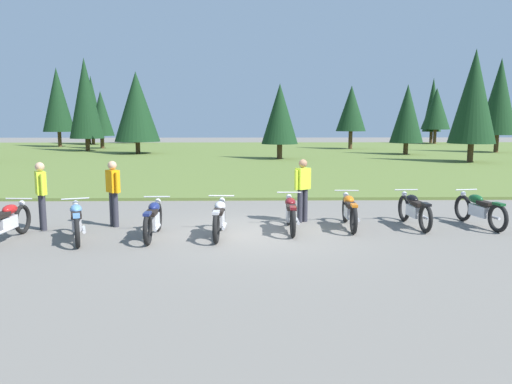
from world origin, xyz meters
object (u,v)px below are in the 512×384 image
motorcycle_red (7,221)px  motorcycle_orange (349,210)px  motorcycle_navy (153,219)px  rider_with_back_turned (303,187)px  rider_near_row_end (41,192)px  motorcycle_british_green (479,209)px  rider_in_hivis_vest (113,189)px  motorcycle_sky_blue (77,221)px  motorcycle_maroon (291,213)px  motorcycle_silver (219,218)px  motorcycle_black (414,209)px

motorcycle_red → motorcycle_orange: 8.02m
motorcycle_navy → rider_with_back_turned: size_ratio=1.26×
rider_near_row_end → motorcycle_british_green: bearing=1.0°
motorcycle_red → rider_in_hivis_vest: (1.99, 1.48, 0.51)m
motorcycle_navy → motorcycle_red: bearing=-175.8°
motorcycle_sky_blue → motorcycle_maroon: 4.96m
motorcycle_silver → rider_near_row_end: 4.48m
motorcycle_maroon → rider_with_back_turned: (0.40, 1.04, 0.51)m
rider_with_back_turned → motorcycle_silver: bearing=-143.2°
motorcycle_navy → motorcycle_british_green: 8.12m
motorcycle_silver → rider_near_row_end: size_ratio=1.26×
motorcycle_red → rider_near_row_end: rider_near_row_end is taller
rider_in_hivis_vest → motorcycle_silver: bearing=-22.3°
motorcycle_maroon → motorcycle_orange: (1.50, 0.32, 0.00)m
motorcycle_orange → rider_near_row_end: 7.61m
motorcycle_orange → rider_near_row_end: bearing=-179.3°
motorcycle_sky_blue → motorcycle_navy: size_ratio=0.96×
rider_near_row_end → rider_with_back_turned: 6.55m
motorcycle_maroon → rider_in_hivis_vest: 4.51m
motorcycle_navy → rider_with_back_turned: 4.03m
rider_in_hivis_vest → rider_near_row_end: 1.69m
motorcycle_maroon → rider_in_hivis_vest: size_ratio=1.26×
motorcycle_maroon → motorcycle_black: 3.20m
motorcycle_orange → rider_near_row_end: rider_near_row_end is taller
motorcycle_sky_blue → rider_near_row_end: 1.73m
motorcycle_sky_blue → motorcycle_maroon: bearing=10.3°
rider_near_row_end → rider_with_back_turned: size_ratio=1.00×
motorcycle_navy → motorcycle_orange: 4.82m
rider_with_back_turned → rider_in_hivis_vest: bearing=-174.6°
motorcycle_red → rider_with_back_turned: rider_with_back_turned is taller
motorcycle_navy → rider_near_row_end: 3.06m
motorcycle_navy → motorcycle_sky_blue: bearing=-172.1°
motorcycle_black → rider_with_back_turned: 2.88m
motorcycle_navy → motorcycle_orange: size_ratio=1.00×
motorcycle_sky_blue → motorcycle_red: bearing=-179.8°
rider_in_hivis_vest → rider_with_back_turned: (4.84, 0.46, 0.00)m
rider_with_back_turned → rider_near_row_end: bearing=-172.9°
motorcycle_maroon → motorcycle_black: size_ratio=1.00×
motorcycle_red → motorcycle_sky_blue: size_ratio=1.04×
motorcycle_navy → rider_near_row_end: size_ratio=1.26×
motorcycle_red → motorcycle_orange: (7.93, 1.21, 0.00)m
motorcycle_silver → rider_in_hivis_vest: (-2.73, 1.12, 0.51)m
motorcycle_silver → motorcycle_maroon: size_ratio=1.00×
motorcycle_silver → motorcycle_orange: (3.21, 0.86, 0.00)m
motorcycle_red → motorcycle_sky_blue: same height
motorcycle_sky_blue → rider_with_back_turned: 5.65m
motorcycle_red → motorcycle_black: (9.60, 1.32, 0.00)m
motorcycle_sky_blue → motorcycle_navy: same height
motorcycle_maroon → rider_with_back_turned: size_ratio=1.26×
motorcycle_maroon → motorcycle_black: bearing=7.6°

